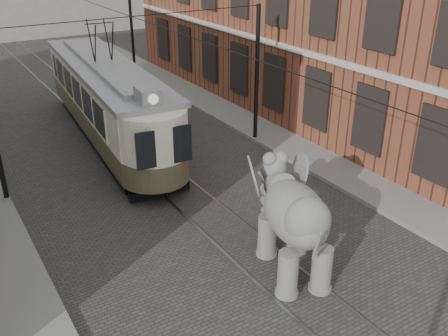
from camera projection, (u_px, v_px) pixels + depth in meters
ground at (230, 233)px, 16.06m from camera, size 120.00×120.00×0.00m
tram_rails at (230, 233)px, 16.05m from camera, size 1.54×80.00×0.02m
sidewalk_right at (364, 185)px, 18.89m from camera, size 2.00×60.00×0.15m
sidewalk_left at (17, 304)px, 12.92m from camera, size 2.00×60.00×0.15m
catenary at (152, 103)px, 18.50m from camera, size 11.00×30.20×6.00m
tram at (106, 83)px, 22.28m from camera, size 3.85×13.36×5.23m
elephant at (295, 227)px, 13.67m from camera, size 4.07×5.38×2.92m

